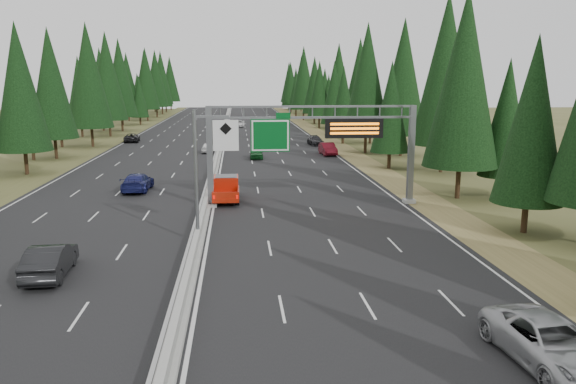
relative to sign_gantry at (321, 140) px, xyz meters
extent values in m
cube|color=black|center=(-8.92, 45.12, -5.23)|extent=(32.00, 260.00, 0.08)
cube|color=olive|center=(8.88, 45.12, -5.24)|extent=(3.60, 260.00, 0.06)
cube|color=#4A4E24|center=(-26.72, 45.12, -5.24)|extent=(3.60, 260.00, 0.06)
cube|color=#9A9A94|center=(-8.92, 45.12, -5.04)|extent=(0.70, 260.00, 0.30)
cube|color=#9A9A94|center=(-8.92, 45.12, -4.64)|extent=(0.30, 260.00, 0.60)
cube|color=slate|center=(-8.57, 0.12, -1.29)|extent=(0.45, 0.45, 7.80)
cube|color=#9A9A94|center=(-8.57, 0.12, -5.04)|extent=(0.90, 0.90, 0.30)
cube|color=slate|center=(7.28, 0.12, -1.29)|extent=(0.45, 0.45, 7.80)
cube|color=#9A9A94|center=(7.28, 0.12, -5.04)|extent=(0.90, 0.90, 0.30)
cube|color=slate|center=(-0.64, 0.12, 2.53)|extent=(15.85, 0.35, 0.16)
cube|color=slate|center=(-0.64, 0.12, 1.69)|extent=(15.85, 0.35, 0.16)
cube|color=#054C19|center=(-3.92, -0.13, 0.36)|extent=(3.00, 0.10, 2.50)
cube|color=silver|center=(-3.92, -0.19, 0.36)|extent=(2.85, 0.02, 2.35)
cube|color=#054C19|center=(-2.92, -0.13, 1.86)|extent=(1.10, 0.10, 0.45)
cube|color=black|center=(2.58, -0.18, 0.86)|extent=(4.50, 0.40, 1.50)
cube|color=orange|center=(2.58, -0.40, 1.21)|extent=(3.80, 0.02, 0.18)
cube|color=orange|center=(2.58, -0.40, 0.86)|extent=(3.80, 0.02, 0.18)
cube|color=orange|center=(2.58, -0.40, 0.51)|extent=(3.80, 0.02, 0.18)
cylinder|color=slate|center=(-8.92, -9.88, -1.19)|extent=(0.20, 0.20, 8.00)
cube|color=#9A9A94|center=(-8.92, -9.88, -5.09)|extent=(0.50, 0.50, 0.20)
cube|color=slate|center=(-7.92, -9.88, 2.41)|extent=(2.00, 0.15, 0.15)
cube|color=silver|center=(-7.12, -10.00, 1.31)|extent=(1.50, 0.06, 1.80)
cylinder|color=black|center=(12.08, -9.16, -4.26)|extent=(0.40, 0.40, 2.02)
cone|color=black|center=(12.08, -9.16, 2.05)|extent=(4.55, 4.55, 10.61)
cylinder|color=black|center=(12.00, 1.90, -3.90)|extent=(0.40, 0.40, 2.73)
cone|color=black|center=(12.00, 1.90, 4.64)|extent=(6.15, 6.15, 14.35)
cylinder|color=black|center=(15.83, 1.84, -4.34)|extent=(0.40, 0.40, 1.86)
cone|color=black|center=(15.83, 1.84, 1.47)|extent=(4.19, 4.19, 9.77)
cylinder|color=black|center=(10.58, 18.33, -4.31)|extent=(0.40, 0.40, 1.91)
cone|color=black|center=(10.58, 18.33, 1.66)|extent=(4.30, 4.30, 10.04)
cylinder|color=black|center=(15.60, 15.62, -3.76)|extent=(0.40, 0.40, 3.02)
cone|color=black|center=(15.60, 15.62, 5.67)|extent=(6.79, 6.79, 15.85)
cylinder|color=black|center=(11.19, 32.84, -3.87)|extent=(0.40, 0.40, 2.80)
cone|color=black|center=(11.19, 32.84, 4.89)|extent=(6.31, 6.31, 14.72)
cylinder|color=black|center=(15.16, 29.42, -3.85)|extent=(0.40, 0.40, 2.84)
cone|color=black|center=(15.16, 29.42, 5.03)|extent=(6.39, 6.39, 14.92)
cylinder|color=black|center=(10.26, 44.59, -4.30)|extent=(0.40, 0.40, 1.94)
cone|color=black|center=(10.26, 44.59, 1.76)|extent=(4.36, 4.36, 10.18)
cylinder|color=black|center=(14.71, 44.77, -4.21)|extent=(0.40, 0.40, 2.12)
cone|color=black|center=(14.71, 44.77, 2.43)|extent=(4.78, 4.78, 11.15)
cylinder|color=black|center=(11.26, 58.91, -4.20)|extent=(0.40, 0.40, 2.14)
cone|color=black|center=(11.26, 58.91, 2.50)|extent=(4.82, 4.82, 11.25)
cylinder|color=black|center=(15.61, 57.55, -3.88)|extent=(0.40, 0.40, 2.77)
cone|color=black|center=(15.61, 57.55, 4.78)|extent=(6.24, 6.24, 14.56)
cylinder|color=black|center=(10.86, 74.52, -4.15)|extent=(0.40, 0.40, 2.24)
cone|color=black|center=(10.86, 74.52, 2.87)|extent=(5.05, 5.05, 11.78)
cylinder|color=black|center=(14.63, 73.24, -3.87)|extent=(0.40, 0.40, 2.79)
cone|color=black|center=(14.63, 73.24, 4.86)|extent=(6.29, 6.29, 14.67)
cylinder|color=black|center=(11.60, 87.44, -4.03)|extent=(0.40, 0.40, 2.47)
cone|color=black|center=(11.60, 87.44, 3.68)|extent=(5.56, 5.56, 12.96)
cylinder|color=black|center=(14.71, 86.21, -4.36)|extent=(0.40, 0.40, 1.82)
cone|color=black|center=(14.71, 86.21, 1.31)|extent=(4.09, 4.09, 9.53)
cylinder|color=black|center=(10.53, 99.79, -3.79)|extent=(0.40, 0.40, 2.96)
cone|color=black|center=(10.53, 99.79, 5.45)|extent=(6.65, 6.65, 15.52)
cylinder|color=black|center=(15.90, 99.64, -4.23)|extent=(0.40, 0.40, 2.09)
cone|color=black|center=(15.90, 99.64, 2.30)|extent=(4.69, 4.69, 10.95)
cylinder|color=black|center=(10.27, 115.46, -4.26)|extent=(0.40, 0.40, 2.01)
cone|color=black|center=(10.27, 115.46, 2.01)|extent=(4.52, 4.52, 10.55)
cylinder|color=black|center=(15.32, 116.45, -4.04)|extent=(0.40, 0.40, 2.47)
cone|color=black|center=(15.32, 116.45, 3.67)|extent=(5.55, 5.55, 12.95)
cylinder|color=black|center=(10.15, 129.99, -4.02)|extent=(0.40, 0.40, 2.51)
cone|color=black|center=(10.15, 129.99, 3.81)|extent=(5.64, 5.64, 13.15)
cylinder|color=black|center=(14.44, 128.21, -3.93)|extent=(0.40, 0.40, 2.69)
cone|color=black|center=(14.44, 128.21, 4.47)|extent=(6.05, 6.05, 14.11)
cylinder|color=black|center=(11.42, 141.82, -4.03)|extent=(0.40, 0.40, 2.47)
cone|color=black|center=(11.42, 141.82, 3.69)|extent=(5.56, 5.56, 12.98)
cylinder|color=black|center=(15.02, 144.14, -3.82)|extent=(0.40, 0.40, 2.89)
cone|color=black|center=(15.02, 144.14, 5.20)|extent=(6.50, 6.50, 15.16)
cylinder|color=black|center=(12.01, 155.19, -3.94)|extent=(0.40, 0.40, 2.65)
cone|color=black|center=(12.01, 155.19, 4.33)|extent=(5.96, 5.96, 13.90)
cylinder|color=black|center=(14.62, 157.07, -4.11)|extent=(0.40, 0.40, 2.31)
cone|color=black|center=(14.62, 157.07, 3.12)|extent=(5.21, 5.21, 12.15)
cylinder|color=black|center=(-28.72, 18.02, -4.01)|extent=(0.40, 0.40, 2.53)
cone|color=black|center=(-28.72, 18.02, 3.89)|extent=(5.68, 5.68, 13.26)
cylinder|color=black|center=(-29.50, 30.61, -3.96)|extent=(0.40, 0.40, 2.62)
cone|color=black|center=(-29.50, 30.61, 4.23)|extent=(5.90, 5.90, 13.76)
cylinder|color=black|center=(-32.00, 29.68, -4.39)|extent=(0.40, 0.40, 1.76)
cone|color=black|center=(-32.00, 29.68, 1.12)|extent=(3.97, 3.97, 9.26)
cylinder|color=black|center=(-28.10, 43.50, -3.81)|extent=(0.40, 0.40, 2.92)
cone|color=black|center=(-28.10, 43.50, 5.33)|extent=(6.58, 6.58, 15.35)
cylinder|color=black|center=(-32.73, 43.96, -4.29)|extent=(0.40, 0.40, 1.95)
cone|color=black|center=(-32.73, 43.96, 1.81)|extent=(4.40, 4.40, 10.26)
cylinder|color=black|center=(-29.19, 60.68, -3.79)|extent=(0.40, 0.40, 2.95)
cone|color=black|center=(-29.19, 60.68, 5.43)|extent=(6.64, 6.64, 15.49)
cylinder|color=black|center=(-33.89, 59.92, -4.13)|extent=(0.40, 0.40, 2.27)
cone|color=black|center=(-33.89, 59.92, 2.95)|extent=(5.10, 5.10, 11.91)
cylinder|color=black|center=(-29.12, 71.53, -3.83)|extent=(0.40, 0.40, 2.88)
cone|color=black|center=(-29.12, 71.53, 5.17)|extent=(6.48, 6.48, 15.12)
cylinder|color=black|center=(-33.05, 72.69, -3.96)|extent=(0.40, 0.40, 2.61)
cone|color=black|center=(-33.05, 72.69, 4.20)|extent=(5.88, 5.88, 13.71)
cylinder|color=black|center=(-28.21, 87.39, -4.38)|extent=(0.40, 0.40, 1.78)
cone|color=black|center=(-28.21, 87.39, 1.18)|extent=(4.00, 4.00, 9.34)
cylinder|color=black|center=(-32.08, 87.25, -3.96)|extent=(0.40, 0.40, 2.61)
cone|color=black|center=(-32.08, 87.25, 4.19)|extent=(5.87, 5.87, 13.70)
cylinder|color=black|center=(-28.78, 101.90, -3.82)|extent=(0.40, 0.40, 2.90)
cone|color=black|center=(-28.78, 101.90, 5.23)|extent=(6.52, 6.52, 15.21)
cylinder|color=black|center=(-33.36, 101.77, -3.92)|extent=(0.40, 0.40, 2.70)
cone|color=black|center=(-33.36, 101.77, 4.52)|extent=(6.08, 6.08, 14.18)
cylinder|color=black|center=(-28.24, 115.25, -3.81)|extent=(0.40, 0.40, 2.92)
cone|color=black|center=(-28.24, 115.25, 5.32)|extent=(6.57, 6.57, 15.33)
cylinder|color=black|center=(-32.92, 113.71, -4.30)|extent=(0.40, 0.40, 1.93)
cone|color=black|center=(-32.92, 113.71, 1.72)|extent=(4.34, 4.34, 10.12)
cylinder|color=black|center=(-28.62, 129.87, -3.77)|extent=(0.40, 0.40, 2.99)
cone|color=black|center=(-28.62, 129.87, 5.59)|extent=(6.74, 6.74, 15.72)
cylinder|color=black|center=(-33.42, 130.02, -3.76)|extent=(0.40, 0.40, 3.03)
cone|color=black|center=(-33.42, 130.02, 5.71)|extent=(6.81, 6.81, 15.89)
cylinder|color=black|center=(-28.88, 141.38, -4.33)|extent=(0.40, 0.40, 1.88)
cone|color=black|center=(-28.88, 141.38, 1.55)|extent=(4.23, 4.23, 9.88)
cylinder|color=black|center=(-32.72, 143.63, -3.99)|extent=(0.40, 0.40, 2.55)
cone|color=black|center=(-32.72, 143.63, 3.99)|extent=(5.75, 5.75, 13.41)
cylinder|color=black|center=(-29.11, 157.36, -3.80)|extent=(0.40, 0.40, 2.93)
cone|color=black|center=(-29.11, 157.36, 5.36)|extent=(6.59, 6.59, 15.39)
cylinder|color=black|center=(-33.30, 155.27, -4.32)|extent=(0.40, 0.40, 1.90)
cone|color=black|center=(-33.30, 155.27, 1.61)|extent=(4.27, 4.27, 9.96)
imported|color=#A7A8AC|center=(4.12, -26.05, -4.40)|extent=(3.12, 5.92, 1.59)
cylinder|color=black|center=(-8.30, 0.52, -4.77)|extent=(0.31, 0.84, 0.84)
cylinder|color=black|center=(-6.53, 0.52, -4.77)|extent=(0.31, 0.84, 0.84)
cylinder|color=black|center=(-8.30, 3.97, -4.77)|extent=(0.31, 0.84, 0.84)
cylinder|color=black|center=(-6.53, 3.97, -4.77)|extent=(0.31, 0.84, 0.84)
cube|color=red|center=(-7.42, 2.30, -4.61)|extent=(2.09, 5.85, 0.31)
cube|color=red|center=(-7.42, 3.24, -3.88)|extent=(1.98, 2.30, 1.15)
cube|color=black|center=(-7.42, 3.24, -3.57)|extent=(1.78, 1.98, 0.57)
cube|color=red|center=(-8.41, 0.73, -4.25)|extent=(0.10, 2.51, 0.63)
cube|color=red|center=(-6.42, 0.73, -4.25)|extent=(0.10, 2.51, 0.63)
cube|color=red|center=(-7.42, -0.52, -4.25)|extent=(2.09, 0.10, 0.63)
imported|color=#114D1D|center=(-4.03, 27.80, -4.50)|extent=(1.68, 4.07, 1.38)
imported|color=maroon|center=(5.58, 30.54, -4.38)|extent=(1.97, 4.99, 1.62)
imported|color=black|center=(5.58, 42.52, -4.50)|extent=(2.33, 4.87, 1.37)
imported|color=white|center=(-5.91, 79.22, -4.51)|extent=(2.44, 4.95, 1.35)
imported|color=black|center=(-7.42, 79.71, -4.55)|extent=(1.55, 3.77, 1.28)
imported|color=black|center=(-15.90, -15.19, -4.36)|extent=(2.06, 5.10, 1.65)
imported|color=navy|center=(-15.39, 7.29, -4.40)|extent=(2.36, 5.48, 1.57)
imported|color=white|center=(-10.42, 34.64, -4.50)|extent=(1.85, 4.12, 1.37)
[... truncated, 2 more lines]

